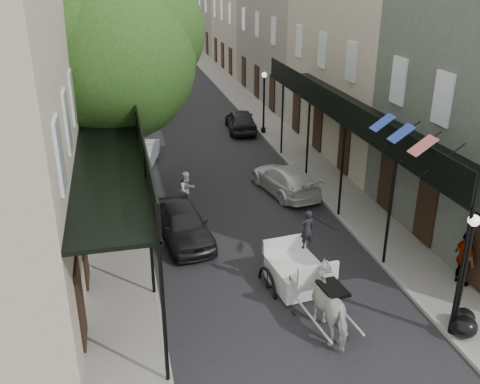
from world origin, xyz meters
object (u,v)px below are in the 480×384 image
pedestrian_sidewalk_left (126,130)px  car_right_far (241,120)px  lamppost_right_far (264,102)px  lamppost_left (139,189)px  horse (334,304)px  car_left_far (132,106)px  tree_far (115,29)px  tree_near (122,51)px  pedestrian_walking (187,190)px  car_left_mid (141,155)px  lamppost_right_near (464,274)px  carriage (291,249)px  pedestrian_sidewalk_right (465,258)px  car_right_near (285,179)px  car_left_near (183,224)px

pedestrian_sidewalk_left → car_right_far: pedestrian_sidewalk_left is taller
lamppost_right_far → pedestrian_sidewalk_left: lamppost_right_far is taller
lamppost_left → car_right_far: bearing=61.7°
horse → car_left_far: (-4.43, 25.00, -0.16)m
tree_far → tree_near: bearing=-89.8°
tree_near → horse: size_ratio=4.45×
car_left_far → tree_near: bearing=-104.3°
pedestrian_walking → car_left_far: size_ratio=0.30×
tree_far → horse: bearing=-78.6°
tree_far → car_left_far: tree_far is taller
pedestrian_walking → horse: bearing=-97.3°
car_left_far → pedestrian_walking: bearing=-96.0°
tree_near → car_left_mid: size_ratio=2.54×
lamppost_left → pedestrian_sidewalk_left: size_ratio=2.26×
lamppost_right_near → car_left_far: lamppost_right_near is taller
lamppost_right_near → car_right_far: (-1.20, 21.00, -1.35)m
lamppost_right_near → carriage: (-3.59, 3.83, -0.86)m
pedestrian_sidewalk_right → car_left_mid: (-9.40, 13.83, -0.44)m
lamppost_right_near → lamppost_right_far: 20.00m
tree_far → carriage: size_ratio=2.81×
lamppost_left → car_right_near: lamppost_left is taller
tree_far → car_left_mid: bearing=-86.4°
pedestrian_sidewalk_right → car_left_mid: 16.73m
horse → pedestrian_walking: size_ratio=1.32×
car_left_near → car_right_near: (5.20, 3.56, -0.07)m
tree_near → lamppost_left: size_ratio=2.60×
pedestrian_walking → car_right_far: bearing=41.1°
carriage → pedestrian_sidewalk_right: (5.29, -1.66, -0.12)m
lamppost_left → horse: 8.64m
pedestrian_sidewalk_left → car_left_mid: bearing=89.7°
tree_far → lamppost_left: (0.15, -18.18, -3.79)m
tree_near → pedestrian_walking: size_ratio=5.89×
tree_near → car_right_near: bearing=-9.8°
horse → car_left_near: 7.30m
car_left_near → car_right_far: 14.63m
tree_near → car_right_far: size_ratio=2.33×
carriage → car_right_far: carriage is taller
lamppost_left → carriage: bearing=-42.1°
car_left_mid → pedestrian_sidewalk_right: bearing=-41.3°
car_right_near → tree_near: bearing=-20.3°
lamppost_right_far → car_left_near: (-6.70, -12.56, -1.34)m
tree_far → horse: tree_far is taller
horse → car_right_far: 20.11m
tree_far → car_left_near: size_ratio=2.07×
horse → pedestrian_sidewalk_right: 5.11m
pedestrian_walking → car_left_mid: pedestrian_walking is taller
car_left_far → tree_far: bearing=152.8°
horse → car_right_far: (2.06, 20.00, -0.21)m
tree_near → tree_far: (-0.05, 14.00, -0.65)m
lamppost_left → horse: lamppost_left is taller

